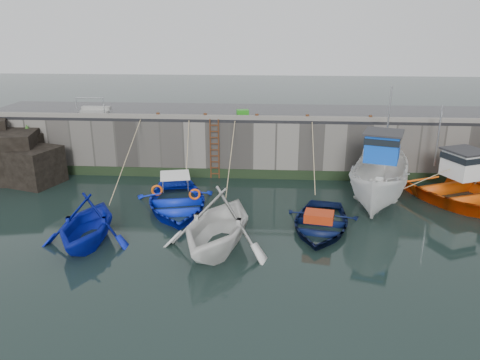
# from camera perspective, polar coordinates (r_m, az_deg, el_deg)

# --- Properties ---
(ground) EXTENTS (120.00, 120.00, 0.00)m
(ground) POSITION_cam_1_polar(r_m,az_deg,el_deg) (15.94, -0.04, -11.32)
(ground) COLOR black
(ground) RESTS_ON ground
(quay_back) EXTENTS (30.00, 5.00, 3.00)m
(quay_back) POSITION_cam_1_polar(r_m,az_deg,el_deg) (27.06, 1.76, 4.92)
(quay_back) COLOR slate
(quay_back) RESTS_ON ground
(road_back) EXTENTS (30.00, 5.00, 0.16)m
(road_back) POSITION_cam_1_polar(r_m,az_deg,el_deg) (26.73, 1.80, 8.21)
(road_back) COLOR black
(road_back) RESTS_ON quay_back
(kerb_back) EXTENTS (30.00, 0.30, 0.20)m
(kerb_back) POSITION_cam_1_polar(r_m,az_deg,el_deg) (24.39, 1.59, 7.61)
(kerb_back) COLOR slate
(kerb_back) RESTS_ON road_back
(algae_back) EXTENTS (30.00, 0.08, 0.50)m
(algae_back) POSITION_cam_1_polar(r_m,az_deg,el_deg) (24.97, 1.51, 0.73)
(algae_back) COLOR black
(algae_back) RESTS_ON ground
(rock_outcrop) EXTENTS (5.85, 4.24, 3.41)m
(rock_outcrop) POSITION_cam_1_polar(r_m,az_deg,el_deg) (27.57, -26.49, 2.67)
(rock_outcrop) COLOR black
(rock_outcrop) RESTS_ON ground
(ladder) EXTENTS (0.51, 0.08, 3.20)m
(ladder) POSITION_cam_1_polar(r_m,az_deg,el_deg) (24.70, -3.12, 3.75)
(ladder) COLOR #3F1E0F
(ladder) RESTS_ON ground
(boat_near_white) EXTENTS (3.75, 4.30, 2.20)m
(boat_near_white) POSITION_cam_1_polar(r_m,az_deg,el_deg) (18.91, -17.99, -7.21)
(boat_near_white) COLOR #0B1AAB
(boat_near_white) RESTS_ON ground
(boat_near_white_rope) EXTENTS (0.04, 6.13, 3.10)m
(boat_near_white_rope) POSITION_cam_1_polar(r_m,az_deg,el_deg) (23.48, -13.40, -1.64)
(boat_near_white_rope) COLOR tan
(boat_near_white_rope) RESTS_ON ground
(boat_near_blue) EXTENTS (4.98, 6.15, 1.12)m
(boat_near_blue) POSITION_cam_1_polar(r_m,az_deg,el_deg) (21.29, -7.74, -3.44)
(boat_near_blue) COLOR #0D27D0
(boat_near_blue) RESTS_ON ground
(boat_near_blue_rope) EXTENTS (0.04, 3.26, 3.10)m
(boat_near_blue_rope) POSITION_cam_1_polar(r_m,az_deg,el_deg) (24.49, -6.16, -0.36)
(boat_near_blue_rope) COLOR tan
(boat_near_blue_rope) RESTS_ON ground
(boat_near_blacktrim) EXTENTS (5.33, 5.83, 2.61)m
(boat_near_blacktrim) POSITION_cam_1_polar(r_m,az_deg,el_deg) (17.58, -2.71, -8.29)
(boat_near_blacktrim) COLOR silver
(boat_near_blacktrim) RESTS_ON ground
(boat_near_blacktrim_rope) EXTENTS (0.04, 6.28, 3.10)m
(boat_near_blacktrim_rope) POSITION_cam_1_polar(r_m,az_deg,el_deg) (22.46, -1.19, -2.06)
(boat_near_blacktrim_rope) COLOR tan
(boat_near_blacktrim_rope) RESTS_ON ground
(boat_near_navy) EXTENTS (4.14, 5.20, 0.96)m
(boat_near_navy) POSITION_cam_1_polar(r_m,az_deg,el_deg) (19.43, 9.70, -5.79)
(boat_near_navy) COLOR #091238
(boat_near_navy) RESTS_ON ground
(boat_near_navy_rope) EXTENTS (0.04, 4.50, 3.10)m
(boat_near_navy_rope) POSITION_cam_1_polar(r_m,az_deg,el_deg) (23.43, 8.72, -1.38)
(boat_near_navy_rope) COLOR tan
(boat_near_navy_rope) RESTS_ON ground
(boat_far_white) EXTENTS (4.41, 7.08, 5.56)m
(boat_far_white) POSITION_cam_1_polar(r_m,az_deg,el_deg) (22.32, 16.71, -0.08)
(boat_far_white) COLOR white
(boat_far_white) RESTS_ON ground
(boat_far_orange) EXTENTS (8.07, 9.18, 4.58)m
(boat_far_orange) POSITION_cam_1_polar(r_m,az_deg,el_deg) (24.32, 24.28, -0.84)
(boat_far_orange) COLOR #F1550C
(boat_far_orange) RESTS_ON ground
(fish_crate) EXTENTS (0.70, 0.53, 0.33)m
(fish_crate) POSITION_cam_1_polar(r_m,az_deg,el_deg) (25.35, 0.32, 8.20)
(fish_crate) COLOR #248818
(fish_crate) RESTS_ON road_back
(railing) EXTENTS (1.60, 1.05, 1.00)m
(railing) POSITION_cam_1_polar(r_m,az_deg,el_deg) (27.21, -17.25, 8.17)
(railing) COLOR #A5A8AD
(railing) RESTS_ON road_back
(bollard_a) EXTENTS (0.18, 0.18, 0.28)m
(bollard_a) POSITION_cam_1_polar(r_m,az_deg,el_deg) (25.17, -9.95, 7.78)
(bollard_a) COLOR #3F1E0F
(bollard_a) RESTS_ON road_back
(bollard_b) EXTENTS (0.18, 0.18, 0.28)m
(bollard_b) POSITION_cam_1_polar(r_m,az_deg,el_deg) (24.70, -4.26, 7.80)
(bollard_b) COLOR #3F1E0F
(bollard_b) RESTS_ON road_back
(bollard_c) EXTENTS (0.18, 0.18, 0.28)m
(bollard_c) POSITION_cam_1_polar(r_m,az_deg,el_deg) (24.47, 2.07, 7.73)
(bollard_c) COLOR #3F1E0F
(bollard_c) RESTS_ON road_back
(bollard_d) EXTENTS (0.18, 0.18, 0.28)m
(bollard_d) POSITION_cam_1_polar(r_m,az_deg,el_deg) (24.53, 8.21, 7.58)
(bollard_d) COLOR #3F1E0F
(bollard_d) RESTS_ON road_back
(bollard_e) EXTENTS (0.18, 0.18, 0.28)m
(bollard_e) POSITION_cam_1_polar(r_m,az_deg,el_deg) (24.98, 15.60, 7.29)
(bollard_e) COLOR #3F1E0F
(bollard_e) RESTS_ON road_back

